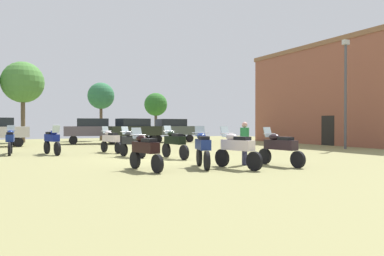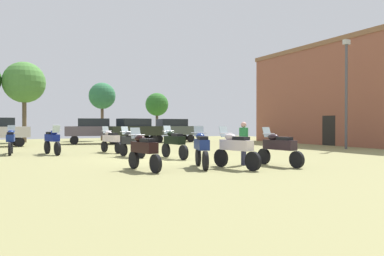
% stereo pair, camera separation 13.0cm
% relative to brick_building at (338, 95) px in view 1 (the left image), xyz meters
% --- Properties ---
extents(ground_plane, '(44.00, 52.00, 0.02)m').
position_rel_brick_building_xyz_m(ground_plane, '(-18.00, -5.77, -3.89)').
color(ground_plane, olive).
extents(brick_building, '(6.12, 14.31, 7.79)m').
position_rel_brick_building_xyz_m(brick_building, '(0.00, 0.00, 0.00)').
color(brick_building, brown).
rests_on(brick_building, ground).
extents(motorcycle_1, '(0.62, 2.25, 1.49)m').
position_rel_brick_building_xyz_m(motorcycle_1, '(-17.20, -5.98, -3.15)').
color(motorcycle_1, black).
rests_on(motorcycle_1, ground).
extents(motorcycle_2, '(0.78, 2.10, 1.44)m').
position_rel_brick_building_xyz_m(motorcycle_2, '(-18.71, -4.44, -3.17)').
color(motorcycle_2, black).
rests_on(motorcycle_2, ground).
extents(motorcycle_3, '(0.73, 2.18, 1.48)m').
position_rel_brick_building_xyz_m(motorcycle_3, '(-16.83, -10.49, -3.15)').
color(motorcycle_3, black).
rests_on(motorcycle_3, ground).
extents(motorcycle_4, '(0.68, 2.10, 1.44)m').
position_rel_brick_building_xyz_m(motorcycle_4, '(-19.88, -9.56, -3.18)').
color(motorcycle_4, black).
rests_on(motorcycle_4, ground).
extents(motorcycle_5, '(0.84, 2.05, 1.49)m').
position_rel_brick_building_xyz_m(motorcycle_5, '(-17.79, -9.74, -3.15)').
color(motorcycle_5, black).
rests_on(motorcycle_5, ground).
extents(motorcycle_6, '(0.78, 2.09, 1.44)m').
position_rel_brick_building_xyz_m(motorcycle_6, '(-18.93, -1.40, -3.18)').
color(motorcycle_6, black).
rests_on(motorcycle_6, ground).
extents(motorcycle_7, '(0.64, 2.23, 1.44)m').
position_rel_brick_building_xyz_m(motorcycle_7, '(-14.94, -10.51, -3.17)').
color(motorcycle_7, black).
rests_on(motorcycle_7, ground).
extents(motorcycle_8, '(0.74, 2.11, 1.51)m').
position_rel_brick_building_xyz_m(motorcycle_8, '(-21.92, -1.27, -3.14)').
color(motorcycle_8, black).
rests_on(motorcycle_8, ground).
extents(motorcycle_9, '(0.62, 2.26, 1.50)m').
position_rel_brick_building_xyz_m(motorcycle_9, '(-23.82, -0.27, -3.14)').
color(motorcycle_9, black).
rests_on(motorcycle_9, ground).
extents(car_1, '(4.54, 2.49, 2.00)m').
position_rel_brick_building_xyz_m(car_1, '(-17.87, 8.34, -2.71)').
color(car_1, black).
rests_on(car_1, ground).
extents(car_2, '(4.33, 1.86, 2.00)m').
position_rel_brick_building_xyz_m(car_2, '(-11.19, 8.10, -2.71)').
color(car_2, black).
rests_on(car_2, ground).
extents(car_3, '(4.52, 2.40, 2.00)m').
position_rel_brick_building_xyz_m(car_3, '(-14.90, 7.24, -2.71)').
color(car_3, black).
rests_on(car_3, ground).
extents(person_1, '(0.42, 0.42, 1.64)m').
position_rel_brick_building_xyz_m(person_1, '(-15.94, -9.68, -2.93)').
color(person_1, '#2B2C46').
rests_on(person_1, ground).
extents(tree_4, '(3.48, 3.48, 6.85)m').
position_rel_brick_building_xyz_m(tree_4, '(-22.70, 13.11, 1.20)').
color(tree_4, brown).
rests_on(tree_4, ground).
extents(tree_6, '(2.50, 2.50, 5.50)m').
position_rel_brick_building_xyz_m(tree_6, '(-15.94, 13.79, 0.33)').
color(tree_6, brown).
rests_on(tree_6, ground).
extents(tree_7, '(2.33, 2.33, 4.72)m').
position_rel_brick_building_xyz_m(tree_7, '(-10.44, 13.66, -0.36)').
color(tree_7, '#4F4237').
rests_on(tree_7, ground).
extents(lamp_post, '(0.44, 0.24, 6.84)m').
position_rel_brick_building_xyz_m(lamp_post, '(-4.99, -5.00, -0.07)').
color(lamp_post, '#47474C').
rests_on(lamp_post, ground).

